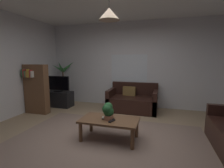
# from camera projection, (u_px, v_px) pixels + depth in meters

# --- Properties ---
(floor) EXTENTS (5.69, 5.14, 0.02)m
(floor) POSITION_uv_depth(u_px,v_px,m) (108.00, 141.00, 3.23)
(floor) COLOR #9E8466
(floor) RESTS_ON ground
(rug) EXTENTS (3.70, 2.83, 0.01)m
(rug) POSITION_uv_depth(u_px,v_px,m) (104.00, 145.00, 3.04)
(rug) COLOR gray
(rug) RESTS_ON ground
(wall_back) EXTENTS (5.81, 0.06, 2.74)m
(wall_back) POSITION_uv_depth(u_px,v_px,m) (132.00, 65.00, 5.50)
(wall_back) COLOR silver
(wall_back) RESTS_ON ground
(window_pane) EXTENTS (1.18, 0.01, 1.16)m
(window_pane) POSITION_uv_depth(u_px,v_px,m) (129.00, 72.00, 5.53)
(window_pane) COLOR white
(couch_under_window) EXTENTS (1.45, 0.88, 0.82)m
(couch_under_window) POSITION_uv_depth(u_px,v_px,m) (133.00, 102.00, 5.11)
(couch_under_window) COLOR black
(couch_under_window) RESTS_ON ground
(coffee_table) EXTENTS (1.10, 0.61, 0.41)m
(coffee_table) POSITION_uv_depth(u_px,v_px,m) (109.00, 122.00, 3.22)
(coffee_table) COLOR brown
(coffee_table) RESTS_ON ground
(book_on_table_0) EXTENTS (0.13, 0.10, 0.02)m
(book_on_table_0) POSITION_uv_depth(u_px,v_px,m) (105.00, 118.00, 3.23)
(book_on_table_0) COLOR black
(book_on_table_0) RESTS_ON coffee_table
(book_on_table_1) EXTENTS (0.14, 0.12, 0.02)m
(book_on_table_1) POSITION_uv_depth(u_px,v_px,m) (105.00, 117.00, 3.22)
(book_on_table_1) COLOR beige
(book_on_table_1) RESTS_ON coffee_table
(remote_on_table_0) EXTENTS (0.13, 0.16, 0.02)m
(remote_on_table_0) POSITION_uv_depth(u_px,v_px,m) (112.00, 119.00, 3.20)
(remote_on_table_0) COLOR black
(remote_on_table_0) RESTS_ON coffee_table
(remote_on_table_1) EXTENTS (0.10, 0.17, 0.02)m
(remote_on_table_1) POSITION_uv_depth(u_px,v_px,m) (112.00, 121.00, 3.08)
(remote_on_table_1) COLOR black
(remote_on_table_1) RESTS_ON coffee_table
(potted_plant_on_table) EXTENTS (0.21, 0.22, 0.32)m
(potted_plant_on_table) POSITION_uv_depth(u_px,v_px,m) (108.00, 110.00, 3.18)
(potted_plant_on_table) COLOR #B77051
(potted_plant_on_table) RESTS_ON coffee_table
(tv_stand) EXTENTS (0.90, 0.44, 0.50)m
(tv_stand) POSITION_uv_depth(u_px,v_px,m) (59.00, 99.00, 5.57)
(tv_stand) COLOR black
(tv_stand) RESTS_ON ground
(tv) EXTENTS (0.81, 0.16, 0.51)m
(tv) POSITION_uv_depth(u_px,v_px,m) (58.00, 84.00, 5.48)
(tv) COLOR black
(tv) RESTS_ON tv_stand
(potted_palm_corner) EXTENTS (0.79, 0.72, 1.51)m
(potted_palm_corner) POSITION_uv_depth(u_px,v_px,m) (64.00, 85.00, 6.02)
(potted_palm_corner) COLOR beige
(potted_palm_corner) RESTS_ON ground
(bookshelf_corner) EXTENTS (0.70, 0.31, 1.40)m
(bookshelf_corner) POSITION_uv_depth(u_px,v_px,m) (36.00, 88.00, 4.80)
(bookshelf_corner) COLOR brown
(bookshelf_corner) RESTS_ON ground
(pendant_lamp) EXTENTS (0.38, 0.38, 0.52)m
(pendant_lamp) POSITION_uv_depth(u_px,v_px,m) (109.00, 14.00, 2.94)
(pendant_lamp) COLOR black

